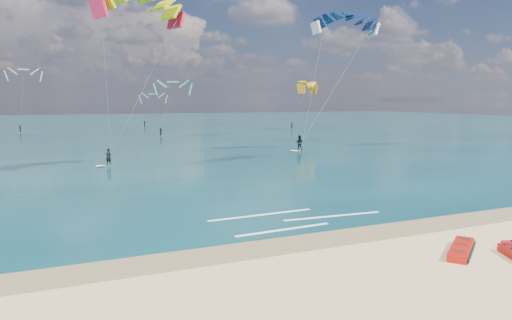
{
  "coord_description": "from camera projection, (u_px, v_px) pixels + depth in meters",
  "views": [
    {
      "loc": [
        -10.1,
        -14.47,
        6.37
      ],
      "look_at": [
        -0.44,
        8.0,
        3.15
      ],
      "focal_mm": 32.0,
      "sensor_mm": 36.0,
      "label": 1
    }
  ],
  "objects": [
    {
      "name": "wet_sand_strip",
      "position": [
        308.0,
        241.0,
        20.7
      ],
      "size": [
        320.0,
        2.4,
        0.01
      ],
      "primitive_type": "cube",
      "color": "brown",
      "rests_on": "ground"
    },
    {
      "name": "packed_kite_left",
      "position": [
        461.0,
        253.0,
        19.1
      ],
      "size": [
        3.16,
        2.72,
        0.4
      ],
      "primitive_type": null,
      "rotation": [
        0.0,
        0.0,
        0.63
      ],
      "color": "red",
      "rests_on": "ground"
    },
    {
      "name": "sea",
      "position": [
        104.0,
        126.0,
        112.69
      ],
      "size": [
        320.0,
        200.0,
        0.04
      ],
      "primitive_type": "cube",
      "color": "#092F33",
      "rests_on": "ground"
    },
    {
      "name": "kitesurfer_far",
      "position": [
        323.0,
        75.0,
        55.11
      ],
      "size": [
        10.72,
        6.16,
        17.82
      ],
      "rotation": [
        0.0,
        0.0,
        0.18
      ],
      "color": "yellow",
      "rests_on": "sea"
    },
    {
      "name": "shoreline_foam",
      "position": [
        292.0,
        219.0,
        24.35
      ],
      "size": [
        9.58,
        3.6,
        0.01
      ],
      "color": "white",
      "rests_on": "ground"
    },
    {
      "name": "distant_kites",
      "position": [
        68.0,
        107.0,
        83.45
      ],
      "size": [
        78.93,
        32.96,
        12.0
      ],
      "color": "#FAA216",
      "rests_on": "ground"
    },
    {
      "name": "kitesurfer_main",
      "position": [
        123.0,
        76.0,
        40.68
      ],
      "size": [
        9.37,
        9.02,
        16.57
      ],
      "rotation": [
        0.0,
        0.0,
        0.04
      ],
      "color": "gold",
      "rests_on": "sea"
    },
    {
      "name": "ground",
      "position": [
        154.0,
        154.0,
        54.4
      ],
      "size": [
        320.0,
        320.0,
        0.0
      ],
      "primitive_type": "plane",
      "color": "tan",
      "rests_on": "ground"
    }
  ]
}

